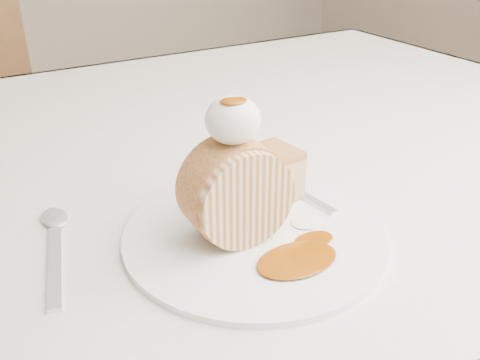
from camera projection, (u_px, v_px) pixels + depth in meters
table at (176, 208)px, 0.73m from camera, size 1.40×0.90×0.75m
plate at (254, 235)px, 0.51m from camera, size 0.28×0.28×0.01m
roulade_slice at (236, 192)px, 0.48m from camera, size 0.09×0.05×0.09m
cake_chunk at (269, 178)px, 0.55m from camera, size 0.06×0.06×0.05m
whipped_cream at (233, 120)px, 0.45m from camera, size 0.05×0.05×0.04m
caramel_drizzle at (233, 95)px, 0.44m from camera, size 0.02×0.02×0.01m
caramel_pool at (297, 259)px, 0.46m from camera, size 0.08×0.06×0.00m
fork at (298, 193)px, 0.57m from camera, size 0.04×0.15×0.00m
spoon at (55, 265)px, 0.46m from camera, size 0.06×0.15×0.00m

